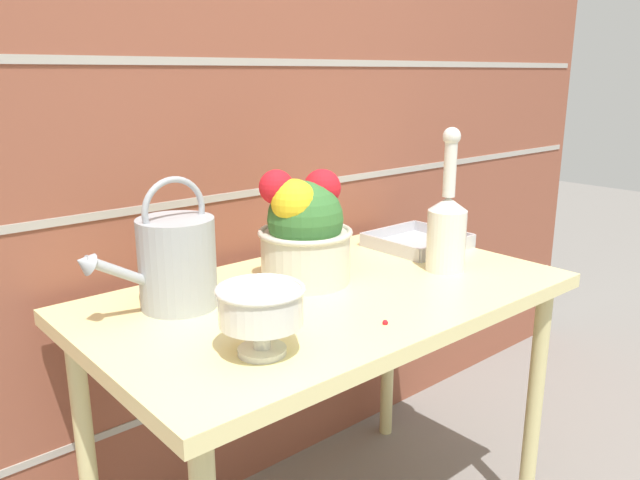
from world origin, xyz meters
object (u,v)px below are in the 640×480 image
Objects in this scene: crystal_pedestal_bowl at (261,308)px; wire_tray at (417,243)px; flower_planter at (303,230)px; watering_can at (176,261)px; glass_decanter at (447,226)px.

wire_tray is at bearing 20.65° from crystal_pedestal_bowl.
flower_planter is (0.32, 0.27, 0.04)m from crystal_pedestal_bowl.
crystal_pedestal_bowl is (-0.00, -0.32, -0.02)m from watering_can.
wire_tray is at bearing -1.70° from watering_can.
crystal_pedestal_bowl is 0.44× the size of glass_decanter.
crystal_pedestal_bowl is at bearing -90.15° from watering_can.
watering_can is 1.10× the size of flower_planter.
wire_tray is at bearing 3.69° from flower_planter.
flower_planter is at bearing -9.54° from watering_can.
glass_decanter is (0.35, -0.17, -0.01)m from flower_planter.
glass_decanter reaches higher than flower_planter.
glass_decanter is (0.67, -0.23, 0.01)m from watering_can.
flower_planter is 0.49m from wire_tray.
flower_planter is at bearing 153.86° from glass_decanter.
watering_can is 0.32m from crystal_pedestal_bowl.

